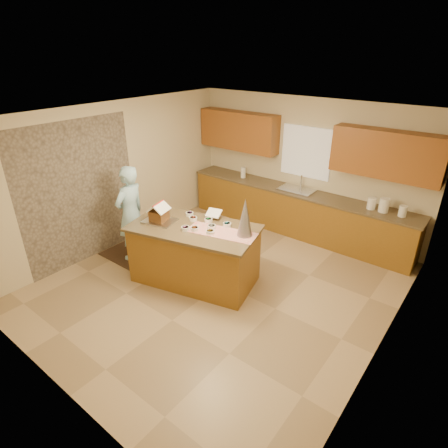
{
  "coord_description": "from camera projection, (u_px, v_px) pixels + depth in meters",
  "views": [
    {
      "loc": [
        3.14,
        -3.95,
        3.56
      ],
      "look_at": [
        -0.1,
        0.2,
        1.0
      ],
      "focal_mm": 29.52,
      "sensor_mm": 36.0,
      "label": 1
    }
  ],
  "objects": [
    {
      "name": "upper_cabinet_left",
      "position": [
        239.0,
        131.0,
        7.94
      ],
      "size": [
        1.85,
        0.35,
        0.8
      ],
      "primitive_type": "cube",
      "color": "#984420",
      "rests_on": "wall_back"
    },
    {
      "name": "sink",
      "position": [
        296.0,
        192.0,
        7.44
      ],
      "size": [
        0.7,
        0.45,
        0.12
      ],
      "primitive_type": "cube",
      "color": "silver",
      "rests_on": "back_counter_top"
    },
    {
      "name": "wall_right",
      "position": [
        396.0,
        265.0,
        4.12
      ],
      "size": [
        5.5,
        5.5,
        0.0
      ],
      "primitive_type": "plane",
      "color": "beige",
      "rests_on": "floor"
    },
    {
      "name": "canister_a",
      "position": [
        372.0,
        203.0,
        6.56
      ],
      "size": [
        0.15,
        0.15,
        0.21
      ],
      "primitive_type": "cylinder",
      "color": "white",
      "rests_on": "back_counter_top"
    },
    {
      "name": "gingerbread_house",
      "position": [
        159.0,
        214.0,
        5.9
      ],
      "size": [
        0.36,
        0.36,
        0.3
      ],
      "color": "brown",
      "rests_on": "baking_tray"
    },
    {
      "name": "cookbook",
      "position": [
        214.0,
        213.0,
        6.02
      ],
      "size": [
        0.27,
        0.24,
        0.1
      ],
      "primitive_type": "cube",
      "rotation": [
        -1.13,
        0.0,
        0.25
      ],
      "color": "white",
      "rests_on": "island_top"
    },
    {
      "name": "ceiling",
      "position": [
        221.0,
        117.0,
        4.91
      ],
      "size": [
        5.5,
        5.5,
        0.0
      ],
      "primitive_type": "plane",
      "color": "silver",
      "rests_on": "floor"
    },
    {
      "name": "rug",
      "position": [
        134.0,
        255.0,
        6.91
      ],
      "size": [
        1.18,
        0.77,
        0.01
      ],
      "primitive_type": "cube",
      "color": "black",
      "rests_on": "floor"
    },
    {
      "name": "island_top",
      "position": [
        194.0,
        228.0,
        5.8
      ],
      "size": [
        2.22,
        1.52,
        0.04
      ],
      "primitive_type": "cube",
      "rotation": [
        0.0,
        0.0,
        0.25
      ],
      "color": "brown",
      "rests_on": "island_base"
    },
    {
      "name": "upper_cabinet_right",
      "position": [
        387.0,
        154.0,
        6.23
      ],
      "size": [
        1.85,
        0.35,
        0.8
      ],
      "primitive_type": "cube",
      "color": "#984420",
      "rests_on": "wall_back"
    },
    {
      "name": "stone_accent",
      "position": [
        80.0,
        194.0,
        6.36
      ],
      "size": [
        0.0,
        2.5,
        2.5
      ],
      "primitive_type": "plane",
      "rotation": [
        1.57,
        0.0,
        1.57
      ],
      "color": "gray",
      "rests_on": "wall_left"
    },
    {
      "name": "floor",
      "position": [
        221.0,
        284.0,
        6.1
      ],
      "size": [
        5.5,
        5.5,
        0.0
      ],
      "primitive_type": "plane",
      "color": "tan",
      "rests_on": "ground"
    },
    {
      "name": "baking_tray",
      "position": [
        160.0,
        221.0,
        5.95
      ],
      "size": [
        0.57,
        0.48,
        0.03
      ],
      "primitive_type": "cube",
      "rotation": [
        0.0,
        0.0,
        0.25
      ],
      "color": "silver",
      "rests_on": "island_top"
    },
    {
      "name": "paper_towel",
      "position": [
        243.0,
        173.0,
        8.11
      ],
      "size": [
        0.11,
        0.11,
        0.23
      ],
      "primitive_type": "cylinder",
      "color": "white",
      "rests_on": "back_counter_top"
    },
    {
      "name": "window_curtain",
      "position": [
        306.0,
        152.0,
        7.3
      ],
      "size": [
        1.05,
        0.03,
        1.0
      ],
      "primitive_type": "cube",
      "color": "white",
      "rests_on": "wall_back"
    },
    {
      "name": "back_counter_top",
      "position": [
        296.0,
        191.0,
        7.44
      ],
      "size": [
        4.85,
        0.63,
        0.04
      ],
      "primitive_type": "cube",
      "color": "brown",
      "rests_on": "back_counter_base"
    },
    {
      "name": "tinsel_tree",
      "position": [
        245.0,
        218.0,
        5.4
      ],
      "size": [
        0.29,
        0.29,
        0.59
      ],
      "primitive_type": "cone",
      "rotation": [
        0.0,
        0.0,
        0.25
      ],
      "color": "#B5B7C2",
      "rests_on": "island_top"
    },
    {
      "name": "canister_b",
      "position": [
        384.0,
        205.0,
        6.43
      ],
      "size": [
        0.17,
        0.17,
        0.25
      ],
      "primitive_type": "cylinder",
      "color": "white",
      "rests_on": "back_counter_top"
    },
    {
      "name": "wall_front",
      "position": [
        44.0,
        299.0,
        3.56
      ],
      "size": [
        5.5,
        5.5,
        0.0
      ],
      "primitive_type": "plane",
      "color": "beige",
      "rests_on": "floor"
    },
    {
      "name": "island_base",
      "position": [
        195.0,
        255.0,
        6.01
      ],
      "size": [
        2.11,
        1.41,
        0.95
      ],
      "primitive_type": "cube",
      "rotation": [
        0.0,
        0.0,
        0.25
      ],
      "color": "brown",
      "rests_on": "floor"
    },
    {
      "name": "faucet",
      "position": [
        301.0,
        182.0,
        7.49
      ],
      "size": [
        0.03,
        0.03,
        0.28
      ],
      "primitive_type": "cylinder",
      "color": "silver",
      "rests_on": "back_counter_top"
    },
    {
      "name": "wall_back",
      "position": [
        305.0,
        166.0,
        7.45
      ],
      "size": [
        5.5,
        5.5,
        0.0
      ],
      "primitive_type": "plane",
      "color": "beige",
      "rests_on": "floor"
    },
    {
      "name": "candy_bowls",
      "position": [
        202.0,
        224.0,
        5.81
      ],
      "size": [
        0.87,
        0.63,
        0.06
      ],
      "color": "orange",
      "rests_on": "island_top"
    },
    {
      "name": "boy",
      "position": [
        131.0,
        214.0,
        6.5
      ],
      "size": [
        0.49,
        0.68,
        1.74
      ],
      "primitive_type": "imported",
      "rotation": [
        0.0,
        0.0,
        -1.45
      ],
      "color": "#A1D0E5",
      "rests_on": "rug"
    },
    {
      "name": "canister_c",
      "position": [
        403.0,
        211.0,
        6.27
      ],
      "size": [
        0.13,
        0.13,
        0.19
      ],
      "primitive_type": "cylinder",
      "color": "white",
      "rests_on": "back_counter_top"
    },
    {
      "name": "back_counter_base",
      "position": [
        294.0,
        212.0,
        7.64
      ],
      "size": [
        4.8,
        0.6,
        0.88
      ],
      "primitive_type": "cube",
      "color": "brown",
      "rests_on": "floor"
    },
    {
      "name": "table_runner",
      "position": [
        222.0,
        232.0,
        5.61
      ],
      "size": [
        1.14,
        0.64,
        0.01
      ],
      "primitive_type": "cube",
      "rotation": [
        0.0,
        0.0,
        0.25
      ],
      "color": "#B5130C",
      "rests_on": "island_top"
    },
    {
      "name": "wall_left",
      "position": [
        117.0,
        176.0,
        6.89
      ],
      "size": [
        5.5,
        5.5,
        0.0
      ],
      "primitive_type": "plane",
      "color": "beige",
      "rests_on": "floor"
    }
  ]
}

